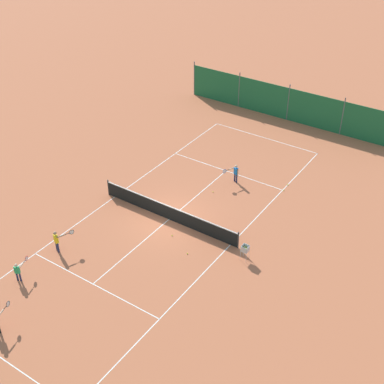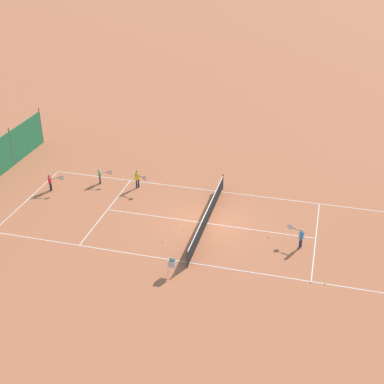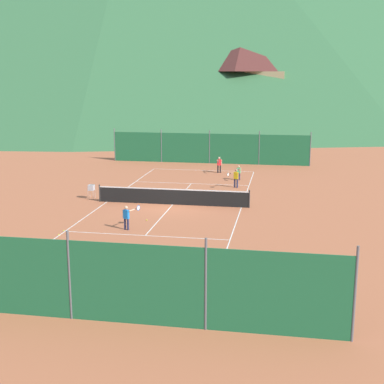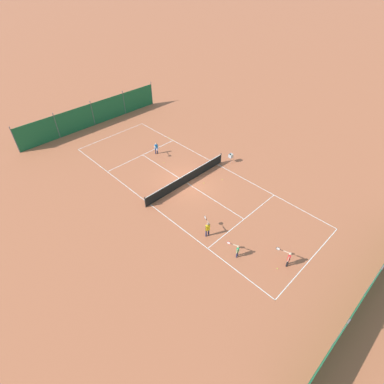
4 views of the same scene
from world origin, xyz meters
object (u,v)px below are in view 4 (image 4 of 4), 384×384
(tennis_ball_alley_right, at_px, (174,140))
(tennis_ball_by_net_left, at_px, (277,269))
(tennis_ball_alley_left, at_px, (222,179))
(tennis_net, at_px, (187,178))
(player_near_baseline, at_px, (207,228))
(player_near_service, at_px, (237,250))
(tennis_ball_service_box, at_px, (169,138))
(ball_hopper, at_px, (231,156))
(player_far_baseline, at_px, (156,148))
(tennis_ball_mid_court, at_px, (164,163))
(tennis_ball_near_corner, at_px, (204,183))
(player_far_service, at_px, (288,258))

(tennis_ball_alley_right, bearing_deg, tennis_ball_by_net_left, 69.86)
(tennis_ball_alley_left, bearing_deg, tennis_ball_by_net_left, 61.90)
(tennis_ball_alley_left, height_order, tennis_ball_by_net_left, same)
(tennis_net, height_order, tennis_ball_alley_right, tennis_net)
(player_near_baseline, relative_size, tennis_ball_by_net_left, 19.66)
(player_near_service, height_order, tennis_ball_service_box, player_near_service)
(tennis_ball_alley_left, distance_m, ball_hopper, 3.08)
(player_far_baseline, bearing_deg, ball_hopper, 124.03)
(tennis_ball_mid_court, relative_size, tennis_ball_alley_right, 1.00)
(tennis_net, relative_size, tennis_ball_service_box, 139.09)
(tennis_ball_alley_right, relative_size, ball_hopper, 0.07)
(tennis_net, height_order, tennis_ball_alley_left, tennis_net)
(player_near_baseline, height_order, tennis_ball_near_corner, player_near_baseline)
(player_near_baseline, distance_m, tennis_ball_mid_court, 10.10)
(player_far_baseline, distance_m, tennis_ball_by_net_left, 16.65)
(ball_hopper, bearing_deg, tennis_ball_by_net_left, 53.87)
(tennis_ball_near_corner, bearing_deg, tennis_ball_mid_court, -85.10)
(player_far_baseline, relative_size, tennis_ball_by_net_left, 18.64)
(player_near_baseline, distance_m, tennis_ball_alley_left, 6.89)
(tennis_ball_near_corner, bearing_deg, ball_hopper, -172.57)
(player_near_service, relative_size, tennis_ball_mid_court, 16.60)
(player_near_service, height_order, tennis_ball_near_corner, player_near_service)
(tennis_net, relative_size, tennis_ball_alley_left, 139.09)
(tennis_net, distance_m, player_far_service, 11.07)
(tennis_ball_near_corner, distance_m, tennis_ball_alley_right, 8.16)
(tennis_net, height_order, tennis_ball_near_corner, tennis_net)
(tennis_net, bearing_deg, tennis_ball_by_net_left, 78.86)
(tennis_ball_service_box, bearing_deg, player_near_service, 64.39)
(tennis_ball_mid_court, distance_m, tennis_ball_service_box, 4.82)
(tennis_ball_alley_right, bearing_deg, tennis_ball_service_box, -86.21)
(tennis_net, xyz_separation_m, tennis_ball_service_box, (-4.12, -7.09, -0.47))
(tennis_ball_mid_court, height_order, tennis_ball_alley_right, same)
(player_near_service, xyz_separation_m, ball_hopper, (-8.50, -7.60, 0.02))
(tennis_ball_near_corner, bearing_deg, tennis_ball_alley_left, 153.39)
(tennis_ball_service_box, distance_m, tennis_ball_alley_right, 0.70)
(player_near_service, xyz_separation_m, tennis_ball_by_net_left, (-1.09, 2.56, -0.61))
(player_far_baseline, relative_size, ball_hopper, 1.38)
(player_far_baseline, xyz_separation_m, tennis_ball_by_net_left, (3.26, 16.31, -0.69))
(tennis_ball_mid_court, relative_size, ball_hopper, 0.07)
(tennis_ball_mid_court, bearing_deg, tennis_ball_alley_left, 109.13)
(tennis_ball_service_box, relative_size, ball_hopper, 0.07)
(player_far_service, relative_size, ball_hopper, 1.43)
(player_far_service, distance_m, player_near_baseline, 5.74)
(tennis_ball_service_box, bearing_deg, player_far_baseline, 27.17)
(player_near_baseline, distance_m, player_near_service, 2.67)
(ball_hopper, bearing_deg, player_far_baseline, -55.97)
(player_far_baseline, xyz_separation_m, tennis_ball_near_corner, (0.11, 6.71, -0.69))
(player_near_service, bearing_deg, tennis_net, -111.34)
(player_far_service, xyz_separation_m, player_near_baseline, (1.82, -5.45, 0.01))
(tennis_ball_alley_right, bearing_deg, tennis_ball_near_corner, 67.44)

